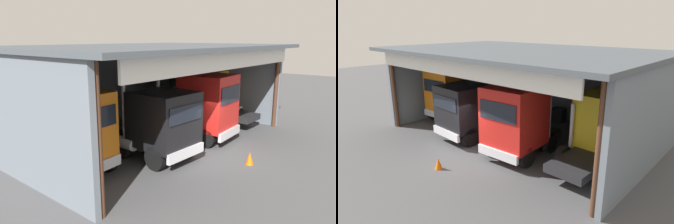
{
  "view_description": "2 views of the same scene",
  "coord_description": "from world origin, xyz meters",
  "views": [
    {
      "loc": [
        -13.02,
        -7.46,
        5.63
      ],
      "look_at": [
        0.0,
        3.22,
        1.77
      ],
      "focal_mm": 34.64,
      "sensor_mm": 36.0,
      "label": 1
    },
    {
      "loc": [
        10.93,
        -8.51,
        6.53
      ],
      "look_at": [
        0.0,
        3.22,
        1.77
      ],
      "focal_mm": 31.26,
      "sensor_mm": 36.0,
      "label": 2
    }
  ],
  "objects": [
    {
      "name": "traffic_cone",
      "position": [
        0.07,
        -1.53,
        0.28
      ],
      "size": [
        0.36,
        0.36,
        0.56
      ],
      "primitive_type": "cone",
      "color": "orange",
      "rests_on": "ground"
    },
    {
      "name": "workshop_shed",
      "position": [
        0.0,
        5.41,
        3.68
      ],
      "size": [
        15.29,
        10.2,
        5.26
      ],
      "color": "slate",
      "rests_on": "ground"
    },
    {
      "name": "truck_black_left_bay",
      "position": [
        -2.03,
        2.06,
        1.76
      ],
      "size": [
        2.75,
        4.76,
        3.6
      ],
      "rotation": [
        0.0,
        0.0,
        3.1
      ],
      "color": "black",
      "rests_on": "ground"
    },
    {
      "name": "truck_red_center_left_bay",
      "position": [
        1.81,
        2.08,
        1.97
      ],
      "size": [
        2.89,
        4.72,
        3.71
      ],
      "rotation": [
        0.0,
        0.0,
        3.21
      ],
      "color": "red",
      "rests_on": "ground"
    },
    {
      "name": "truck_yellow_center_bay",
      "position": [
        5.43,
        4.14,
        1.81
      ],
      "size": [
        2.62,
        5.04,
        3.46
      ],
      "rotation": [
        0.0,
        0.0,
        -0.01
      ],
      "color": "yellow",
      "rests_on": "ground"
    },
    {
      "name": "truck_orange_center_right_bay",
      "position": [
        -5.68,
        3.5,
        1.83
      ],
      "size": [
        2.76,
        4.69,
        3.54
      ],
      "rotation": [
        0.0,
        0.0,
        3.2
      ],
      "color": "orange",
      "rests_on": "ground"
    },
    {
      "name": "oil_drum",
      "position": [
        3.54,
        8.0,
        0.45
      ],
      "size": [
        0.58,
        0.58,
        0.9
      ],
      "primitive_type": "cylinder",
      "color": "#194CB2",
      "rests_on": "ground"
    },
    {
      "name": "ground_plane",
      "position": [
        0.0,
        0.0,
        0.0
      ],
      "size": [
        80.0,
        80.0,
        0.0
      ],
      "primitive_type": "plane",
      "color": "#4C4C4F",
      "rests_on": "ground"
    },
    {
      "name": "tool_cart",
      "position": [
        0.26,
        8.35,
        0.5
      ],
      "size": [
        0.9,
        0.6,
        1.0
      ],
      "primitive_type": "cube",
      "color": "black",
      "rests_on": "ground"
    }
  ]
}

